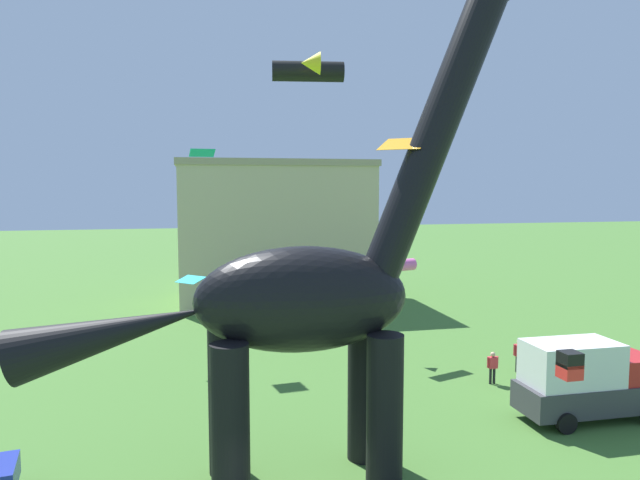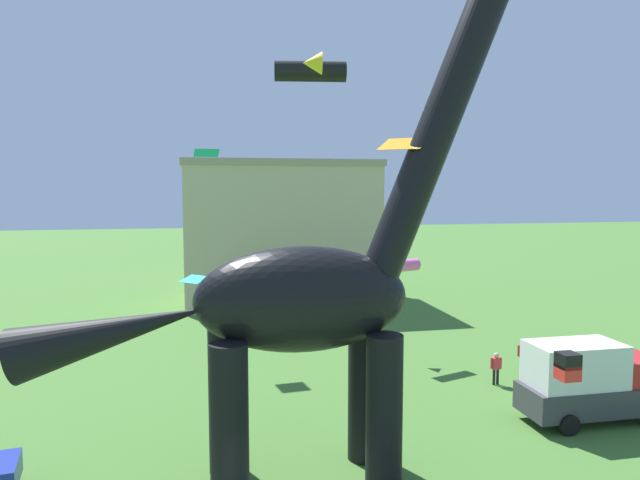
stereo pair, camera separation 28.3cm
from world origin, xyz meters
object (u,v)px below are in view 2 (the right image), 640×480
kite_drifting (311,70)px  kite_high_left (404,144)px  person_watching_child (523,353)px  kite_mid_left (397,265)px  parked_box_truck (589,380)px  dinosaur_sculpture (300,299)px  kite_near_high (194,279)px  kite_high_right (568,366)px  kite_near_low (206,153)px  person_vendor_side (496,365)px

kite_drifting → kite_high_left: kite_drifting is taller
person_watching_child → kite_mid_left: kite_mid_left is taller
parked_box_truck → dinosaur_sculpture: bearing=-168.8°
kite_near_high → kite_mid_left: size_ratio=0.69×
parked_box_truck → kite_high_left: size_ratio=3.14×
person_watching_child → kite_drifting: bearing=67.6°
kite_mid_left → kite_high_right: bearing=-97.0°
kite_high_left → kite_near_low: (-6.00, 15.63, 0.51)m
person_vendor_side → kite_near_high: bearing=-28.9°
kite_drifting → person_vendor_side: bearing=3.4°
person_watching_child → kite_high_left: bearing=98.7°
kite_near_high → person_watching_child: bearing=-16.6°
parked_box_truck → kite_near_low: 22.12m
person_vendor_side → kite_drifting: size_ratio=0.50×
person_vendor_side → kite_drifting: 15.89m
kite_drifting → kite_near_high: 12.62m
person_vendor_side → person_watching_child: bearing=-154.0°
parked_box_truck → person_vendor_side: size_ratio=3.66×
kite_high_left → kite_mid_left: size_ratio=0.75×
person_watching_child → kite_drifting: size_ratio=0.55×
dinosaur_sculpture → kite_mid_left: (7.39, 12.10, -0.76)m
parked_box_truck → kite_high_left: kite_high_left is taller
parked_box_truck → kite_mid_left: bearing=115.6°
parked_box_truck → kite_high_right: kite_high_right is taller
kite_drifting → kite_high_right: bearing=-73.9°
kite_near_high → kite_drifting: bearing=-53.6°
parked_box_truck → kite_near_high: kite_near_high is taller
person_watching_child → kite_near_high: size_ratio=1.02×
kite_high_left → kite_drifting: bearing=107.1°
parked_box_truck → kite_mid_left: (-4.63, 9.77, 3.43)m
person_watching_child → kite_near_low: (-15.27, 7.71, 10.16)m
kite_high_left → kite_mid_left: kite_high_left is taller
kite_near_high → parked_box_truck: bearing=-35.0°
dinosaur_sculpture → kite_high_right: bearing=-56.8°
kite_near_low → parked_box_truck: bearing=-43.1°
dinosaur_sculpture → person_vendor_side: (10.52, 6.95, -4.91)m
parked_box_truck → person_watching_child: size_ratio=3.36×
person_vendor_side → kite_high_left: bearing=37.9°
kite_near_low → dinosaur_sculpture: bearing=-80.9°
person_watching_child → kite_mid_left: bearing=22.5°
person_watching_child → person_vendor_side: 2.56m
person_vendor_side → kite_near_low: (-13.08, 9.03, 10.24)m
kite_high_right → kite_drifting: bearing=106.1°
kite_drifting → dinosaur_sculpture: bearing=-103.8°
person_vendor_side → parked_box_truck: bearing=102.8°
person_vendor_side → kite_high_right: size_ratio=2.47×
kite_mid_left → kite_near_low: bearing=158.7°
kite_mid_left → kite_near_low: kite_near_low is taller
kite_near_low → person_watching_child: bearing=-26.8°
parked_box_truck → kite_drifting: kite_drifting is taller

